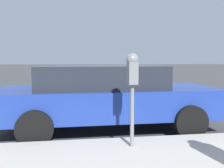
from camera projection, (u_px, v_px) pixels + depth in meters
The scene contains 3 objects.
ground_plane at pixel (108, 118), 6.69m from camera, with size 220.00×220.00×0.00m, color #424244.
parking_meter at pixel (132, 76), 3.95m from camera, with size 0.21×0.19×1.43m.
car_blue at pixel (106, 95), 5.55m from camera, with size 2.14×4.58×1.36m.
Camera 1 is at (-6.53, 0.92, 1.46)m, focal length 42.00 mm.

